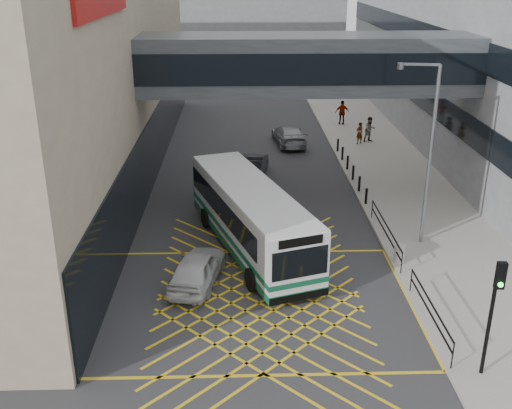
{
  "coord_description": "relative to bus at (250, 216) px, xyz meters",
  "views": [
    {
      "loc": [
        -0.72,
        -20.5,
        12.47
      ],
      "look_at": [
        0.0,
        4.0,
        2.6
      ],
      "focal_mm": 42.0,
      "sensor_mm": 36.0,
      "label": 1
    }
  ],
  "objects": [
    {
      "name": "litter_bin",
      "position": [
        6.58,
        -1.88,
        -1.1
      ],
      "size": [
        0.48,
        0.48,
        0.82
      ],
      "primitive_type": "cylinder",
      "color": "#ADA89E",
      "rests_on": "pavement"
    },
    {
      "name": "car_dark",
      "position": [
        0.3,
        10.09,
        -0.9
      ],
      "size": [
        2.69,
        5.16,
        1.54
      ],
      "primitive_type": "imported",
      "rotation": [
        0.0,
        0.0,
        2.98
      ],
      "color": "black",
      "rests_on": "ground"
    },
    {
      "name": "pedestrian_c",
      "position": [
        8.04,
        22.72,
        -0.53
      ],
      "size": [
        1.16,
        0.56,
        1.96
      ],
      "primitive_type": "imported",
      "rotation": [
        0.0,
        0.0,
        3.14
      ],
      "color": "gray",
      "rests_on": "pavement"
    },
    {
      "name": "pedestrian_a",
      "position": [
        8.38,
        16.96,
        -0.71
      ],
      "size": [
        0.77,
        0.71,
        1.59
      ],
      "primitive_type": "imported",
      "rotation": [
        0.0,
        0.0,
        3.66
      ],
      "color": "gray",
      "rests_on": "pavement"
    },
    {
      "name": "bollards",
      "position": [
        6.5,
        10.07,
        -1.06
      ],
      "size": [
        0.14,
        10.14,
        0.9
      ],
      "color": "black",
      "rests_on": "pavement"
    },
    {
      "name": "pedestrian_b",
      "position": [
        9.25,
        17.5,
        -0.59
      ],
      "size": [
        1.03,
        0.8,
        1.84
      ],
      "primitive_type": "imported",
      "rotation": [
        0.0,
        0.0,
        0.35
      ],
      "color": "gray",
      "rests_on": "pavement"
    },
    {
      "name": "car_white",
      "position": [
        -2.25,
        -3.28,
        -0.94
      ],
      "size": [
        2.79,
        4.85,
        1.45
      ],
      "primitive_type": "imported",
      "rotation": [
        0.0,
        0.0,
        2.93
      ],
      "color": "silver",
      "rests_on": "ground"
    },
    {
      "name": "ground",
      "position": [
        0.25,
        -4.93,
        -1.67
      ],
      "size": [
        120.0,
        120.0,
        0.0
      ],
      "primitive_type": "plane",
      "color": "#333335"
    },
    {
      "name": "box_junction",
      "position": [
        0.25,
        -4.93,
        -1.66
      ],
      "size": [
        12.0,
        9.0,
        0.01
      ],
      "color": "gold",
      "rests_on": "ground"
    },
    {
      "name": "traffic_light",
      "position": [
        7.3,
        -9.8,
        1.18
      ],
      "size": [
        0.3,
        0.48,
        4.13
      ],
      "rotation": [
        0.0,
        0.0,
        -0.06
      ],
      "color": "black",
      "rests_on": "pavement"
    },
    {
      "name": "skybridge",
      "position": [
        3.25,
        7.07,
        5.83
      ],
      "size": [
        20.0,
        4.1,
        3.0
      ],
      "color": "#3F4449",
      "rests_on": "ground"
    },
    {
      "name": "pavement",
      "position": [
        9.25,
        10.07,
        -1.59
      ],
      "size": [
        6.0,
        54.0,
        0.16
      ],
      "primitive_type": "cube",
      "color": "#9B968D",
      "rests_on": "ground"
    },
    {
      "name": "bus",
      "position": [
        0.0,
        0.0,
        0.0
      ],
      "size": [
        5.96,
        11.33,
        3.11
      ],
      "rotation": [
        0.0,
        0.0,
        0.33
      ],
      "color": "silver",
      "rests_on": "ground"
    },
    {
      "name": "street_lamp",
      "position": [
        7.96,
        0.19,
        3.27
      ],
      "size": [
        1.91,
        0.49,
        8.38
      ],
      "rotation": [
        0.0,
        0.0,
        -0.14
      ],
      "color": "slate",
      "rests_on": "pavement"
    },
    {
      "name": "kerb_railings",
      "position": [
        6.4,
        -3.15,
        -0.79
      ],
      "size": [
        0.05,
        12.54,
        1.0
      ],
      "color": "black",
      "rests_on": "pavement"
    },
    {
      "name": "car_silver",
      "position": [
        3.24,
        17.45,
        -0.9
      ],
      "size": [
        2.57,
        5.09,
        1.53
      ],
      "primitive_type": "imported",
      "rotation": [
        0.0,
        0.0,
        3.25
      ],
      "color": "gray",
      "rests_on": "ground"
    }
  ]
}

